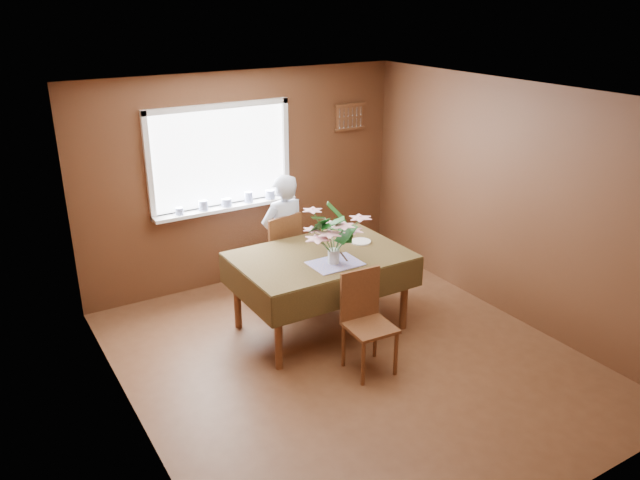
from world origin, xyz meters
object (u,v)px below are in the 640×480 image
chair_far (279,254)px  flower_bouquet (334,232)px  dining_table (321,264)px  chair_near (365,317)px  seated_woman (284,239)px

chair_far → flower_bouquet: flower_bouquet is taller
chair_far → flower_bouquet: (0.05, -1.06, 0.59)m
dining_table → chair_near: size_ratio=1.80×
dining_table → flower_bouquet: bearing=-91.3°
dining_table → flower_bouquet: size_ratio=2.98×
chair_far → flower_bouquet: 1.21m
chair_far → seated_woman: (0.06, -0.01, 0.18)m
chair_near → dining_table: bearing=91.5°
seated_woman → chair_far: bearing=-16.9°
seated_woman → flower_bouquet: (-0.01, -1.04, 0.42)m
flower_bouquet → seated_woman: bearing=89.7°
dining_table → flower_bouquet: flower_bouquet is taller
dining_table → chair_near: 0.86m
flower_bouquet → chair_far: bearing=92.7°
chair_far → seated_woman: 0.19m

